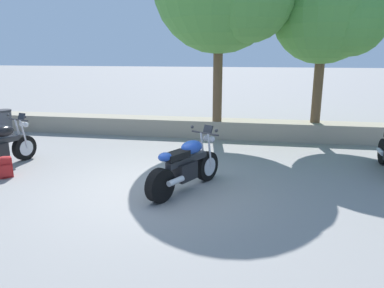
{
  "coord_description": "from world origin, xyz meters",
  "views": [
    {
      "loc": [
        2.02,
        -6.45,
        2.63
      ],
      "look_at": [
        0.68,
        1.2,
        0.65
      ],
      "focal_mm": 33.9,
      "sensor_mm": 36.0,
      "label": 1
    }
  ],
  "objects": [
    {
      "name": "motorcycle_blue_centre",
      "position": [
        0.76,
        0.11,
        0.49
      ],
      "size": [
        1.16,
        1.89,
        1.18
      ],
      "color": "black",
      "rests_on": "ground"
    },
    {
      "name": "stone_wall",
      "position": [
        0.0,
        4.8,
        0.28
      ],
      "size": [
        36.0,
        0.8,
        0.55
      ],
      "primitive_type": "cube",
      "color": "gray",
      "rests_on": "ground"
    },
    {
      "name": "leafy_tree_mid_left",
      "position": [
        3.97,
        4.78,
        3.65
      ],
      "size": [
        3.05,
        2.91,
        4.63
      ],
      "color": "brown",
      "rests_on": "stone_wall"
    },
    {
      "name": "ground_plane",
      "position": [
        0.0,
        0.0,
        0.0
      ],
      "size": [
        120.0,
        120.0,
        0.0
      ],
      "primitive_type": "plane",
      "color": "gray"
    },
    {
      "name": "rider_backpack",
      "position": [
        -3.22,
        0.13,
        0.24
      ],
      "size": [
        0.35,
        0.35,
        0.47
      ],
      "color": "#A31E1E",
      "rests_on": "ground"
    },
    {
      "name": "trash_bin",
      "position": [
        -5.81,
        3.67,
        0.43
      ],
      "size": [
        0.46,
        0.46,
        0.86
      ],
      "color": "#4C4C51",
      "rests_on": "ground"
    }
  ]
}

